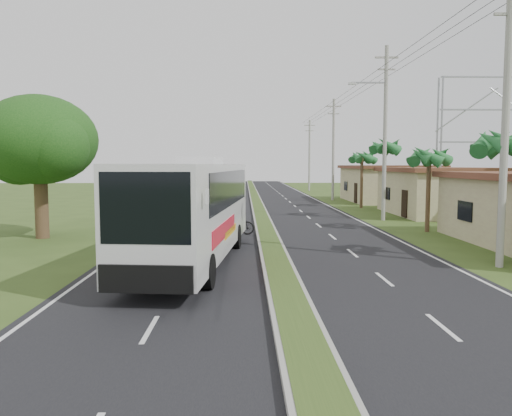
{
  "coord_description": "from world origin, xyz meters",
  "views": [
    {
      "loc": [
        -1.26,
        -16.57,
        3.91
      ],
      "look_at": [
        -0.68,
        7.55,
        1.8
      ],
      "focal_mm": 35.0,
      "sensor_mm": 36.0,
      "label": 1
    }
  ],
  "objects": [
    {
      "name": "shop_far",
      "position": [
        14.0,
        36.0,
        1.93
      ],
      "size": [
        8.6,
        11.6,
        3.82
      ],
      "color": "tan",
      "rests_on": "ground"
    },
    {
      "name": "utility_pole_c",
      "position": [
        8.5,
        38.0,
        5.67
      ],
      "size": [
        1.6,
        0.28,
        11.0
      ],
      "color": "gray",
      "rests_on": "ground"
    },
    {
      "name": "utility_pole_a",
      "position": [
        8.5,
        2.0,
        5.67
      ],
      "size": [
        1.6,
        0.28,
        11.0
      ],
      "color": "gray",
      "rests_on": "ground"
    },
    {
      "name": "palm_verge_d",
      "position": [
        9.3,
        28.0,
        4.55
      ],
      "size": [
        2.4,
        2.4,
        5.25
      ],
      "color": "#473321",
      "rests_on": "ground"
    },
    {
      "name": "billboard_lattice",
      "position": [
        22.0,
        30.0,
        6.82
      ],
      "size": [
        10.18,
        1.18,
        12.07
      ],
      "color": "gray",
      "rests_on": "ground"
    },
    {
      "name": "ground",
      "position": [
        0.0,
        0.0,
        0.0
      ],
      "size": [
        180.0,
        180.0,
        0.0
      ],
      "primitive_type": "plane",
      "color": "#344A1B",
      "rests_on": "ground"
    },
    {
      "name": "lane_edge_right",
      "position": [
        6.7,
        20.0,
        0.0
      ],
      "size": [
        0.12,
        160.0,
        0.01
      ],
      "primitive_type": "cube",
      "color": "silver",
      "rests_on": "ground"
    },
    {
      "name": "shop_mid",
      "position": [
        14.0,
        22.0,
        1.86
      ],
      "size": [
        7.6,
        10.6,
        3.67
      ],
      "color": "tan",
      "rests_on": "ground"
    },
    {
      "name": "utility_pole_d",
      "position": [
        8.5,
        58.0,
        5.42
      ],
      "size": [
        1.6,
        0.28,
        10.5
      ],
      "color": "gray",
      "rests_on": "ground"
    },
    {
      "name": "road_asphalt",
      "position": [
        0.0,
        20.0,
        0.01
      ],
      "size": [
        14.0,
        160.0,
        0.02
      ],
      "primitive_type": "cube",
      "color": "black",
      "rests_on": "ground"
    },
    {
      "name": "coach_bus_main",
      "position": [
        -3.2,
        3.13,
        2.33
      ],
      "size": [
        4.04,
        13.3,
        4.23
      ],
      "rotation": [
        0.0,
        0.0,
        -0.1
      ],
      "color": "silver",
      "rests_on": "ground"
    },
    {
      "name": "lane_edge_left",
      "position": [
        -6.7,
        20.0,
        0.0
      ],
      "size": [
        0.12,
        160.0,
        0.01
      ],
      "primitive_type": "cube",
      "color": "silver",
      "rests_on": "ground"
    },
    {
      "name": "motorcyclist",
      "position": [
        -1.65,
        10.97,
        0.84
      ],
      "size": [
        1.94,
        0.66,
        2.35
      ],
      "rotation": [
        0.0,
        0.0,
        -0.06
      ],
      "color": "black",
      "rests_on": "ground"
    },
    {
      "name": "coach_bus_far",
      "position": [
        -4.17,
        59.51,
        1.89
      ],
      "size": [
        3.37,
        11.62,
        3.34
      ],
      "rotation": [
        0.0,
        0.0,
        -0.08
      ],
      "color": "white",
      "rests_on": "ground"
    },
    {
      "name": "utility_pole_b",
      "position": [
        8.47,
        18.0,
        6.26
      ],
      "size": [
        3.2,
        0.28,
        12.0
      ],
      "color": "gray",
      "rests_on": "ground"
    },
    {
      "name": "palm_verge_c",
      "position": [
        8.8,
        19.0,
        5.12
      ],
      "size": [
        2.4,
        2.4,
        5.85
      ],
      "color": "#473321",
      "rests_on": "ground"
    },
    {
      "name": "palm_verge_b",
      "position": [
        9.4,
        12.0,
        4.36
      ],
      "size": [
        2.4,
        2.4,
        5.05
      ],
      "color": "#473321",
      "rests_on": "ground"
    },
    {
      "name": "shade_tree",
      "position": [
        -12.11,
        10.02,
        5.03
      ],
      "size": [
        6.3,
        6.0,
        7.54
      ],
      "color": "#473321",
      "rests_on": "ground"
    },
    {
      "name": "palm_verge_a",
      "position": [
        9.0,
        3.0,
        4.74
      ],
      "size": [
        2.4,
        2.4,
        5.45
      ],
      "color": "#473321",
      "rests_on": "ground"
    },
    {
      "name": "median_strip",
      "position": [
        0.0,
        20.0,
        0.1
      ],
      "size": [
        1.2,
        160.0,
        0.18
      ],
      "color": "gray",
      "rests_on": "ground"
    }
  ]
}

